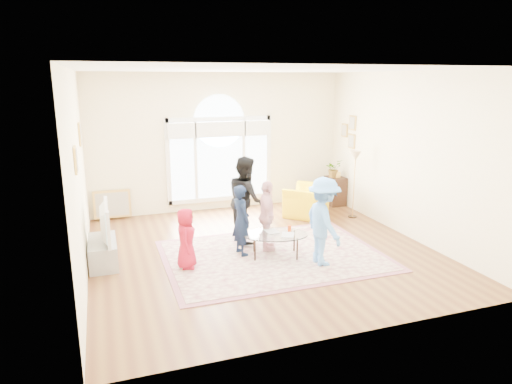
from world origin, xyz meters
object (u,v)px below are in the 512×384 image
object	(u,v)px
tv_console	(103,252)
area_rug	(273,255)
coffee_table	(275,235)
armchair	(309,201)
television	(101,223)

from	to	relation	value
tv_console	area_rug	bearing A→B (deg)	-11.94
coffee_table	tv_console	bearing A→B (deg)	-175.98
area_rug	tv_console	bearing A→B (deg)	168.06
tv_console	armchair	xyz separation A→B (m)	(4.51, 1.45, 0.13)
area_rug	coffee_table	bearing A→B (deg)	-60.58
coffee_table	armchair	size ratio (longest dim) A/B	1.25
television	armchair	bearing A→B (deg)	17.87
television	armchair	xyz separation A→B (m)	(4.50, 1.45, -0.40)
television	tv_console	bearing A→B (deg)	180.00
area_rug	tv_console	size ratio (longest dim) A/B	3.60
television	coffee_table	xyz separation A→B (m)	(2.86, -0.64, -0.33)
area_rug	coffee_table	world-z (taller)	coffee_table
television	area_rug	bearing A→B (deg)	-11.97
tv_console	coffee_table	size ratio (longest dim) A/B	0.77
area_rug	tv_console	world-z (taller)	tv_console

